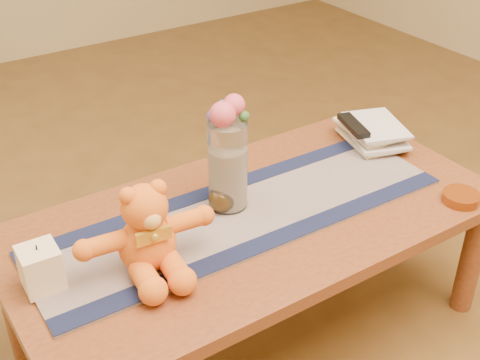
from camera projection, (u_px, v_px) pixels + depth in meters
floor at (253, 329)px, 2.04m from camera, size 5.50×5.50×0.00m
coffee_table_top at (255, 220)px, 1.81m from camera, size 1.40×0.70×0.04m
table_leg_fr at (472, 257)px, 2.03m from camera, size 0.07×0.07×0.41m
table_leg_bl at (14, 306)px, 1.84m from camera, size 0.07×0.07×0.41m
table_leg_br at (349, 177)px, 2.44m from camera, size 0.07×0.07×0.41m
persian_runner at (242, 215)px, 1.79m from camera, size 1.21×0.37×0.01m
runner_border_near at (272, 240)px, 1.69m from camera, size 1.20×0.08×0.00m
runner_border_far at (216, 190)px, 1.89m from camera, size 1.20×0.08×0.00m
teddy_bear at (146, 228)px, 1.54m from camera, size 0.36×0.31×0.23m
pillar_candle at (41, 268)px, 1.51m from camera, size 0.09×0.09×0.11m
candle_wick at (36, 248)px, 1.47m from camera, size 0.00×0.00×0.01m
glass_vase at (228, 165)px, 1.76m from camera, size 0.11×0.11×0.26m
potpourri_fill at (228, 177)px, 1.78m from camera, size 0.09×0.09×0.18m
rose_left at (223, 115)px, 1.66m from camera, size 0.07×0.07×0.07m
rose_right at (234, 105)px, 1.68m from camera, size 0.06×0.06×0.06m
blue_flower_back at (223, 108)px, 1.71m from camera, size 0.04×0.04×0.04m
blue_flower_side at (213, 116)px, 1.68m from camera, size 0.04×0.04×0.04m
leaf_sprig at (244, 116)px, 1.69m from camera, size 0.03×0.03×0.03m
bronze_ball at (222, 199)px, 1.79m from camera, size 0.08×0.08×0.07m
book_bottom at (350, 144)px, 2.13m from camera, size 0.21×0.26×0.02m
book_lower at (352, 139)px, 2.12m from camera, size 0.24×0.27×0.02m
book_upper at (349, 134)px, 2.11m from camera, size 0.20×0.25×0.02m
book_top at (353, 129)px, 2.10m from camera, size 0.23×0.27×0.02m
tv_remote at (353, 125)px, 2.08m from camera, size 0.09×0.17×0.02m
amber_dish at (461, 197)px, 1.85m from camera, size 0.13×0.13×0.03m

